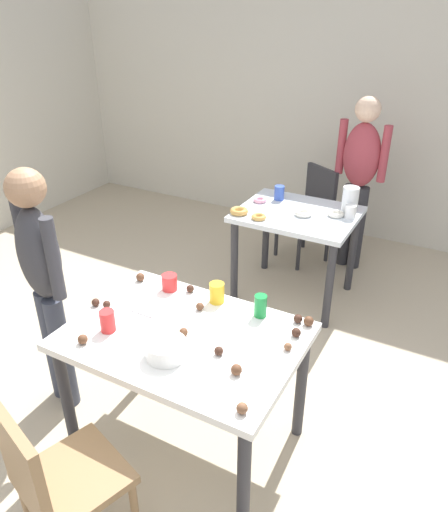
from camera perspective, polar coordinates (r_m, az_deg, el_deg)
The scene contains 36 objects.
ground_plane at distance 3.02m, azimuth -6.14°, elevation -19.38°, with size 6.40×6.40×0.00m, color tan.
wall_back at distance 5.08m, azimuth 14.57°, elevation 16.73°, with size 6.40×0.10×2.60m, color beige.
dining_table_near at distance 2.50m, azimuth -4.64°, elevation -10.84°, with size 1.15×0.82×0.75m.
dining_table_far at distance 3.88m, azimuth 8.50°, elevation 3.44°, with size 0.90×0.74×0.75m.
chair_near_table at distance 2.27m, azimuth -19.26°, elevation -23.31°, with size 0.50×0.50×0.87m.
chair_far_table at distance 4.59m, azimuth 10.11°, elevation 5.51°, with size 0.55×0.55×0.87m.
person_girl_near at distance 2.82m, azimuth -20.45°, elevation -2.04°, with size 0.45×0.29×1.49m.
person_adult_far at distance 4.37m, azimuth 15.62°, elevation 9.67°, with size 0.46×0.25×1.53m.
mixing_bowl at distance 2.29m, azimuth -6.81°, elevation -10.77°, with size 0.19×0.19×0.08m, color white.
soda_can at distance 2.53m, azimuth 4.30°, elevation -5.84°, with size 0.07×0.07×0.12m, color #198438.
fork_near at distance 2.59m, azimuth -9.27°, elevation -6.77°, with size 0.17×0.02×0.01m, color silver.
cup_near_0 at distance 2.77m, azimuth -6.40°, elevation -3.08°, with size 0.09×0.09×0.09m, color red.
cup_near_1 at distance 2.49m, azimuth -13.48°, elevation -7.41°, with size 0.08×0.08×0.11m, color red.
cup_near_2 at distance 2.64m, azimuth -0.84°, elevation -4.32°, with size 0.08×0.08×0.11m, color yellow.
cake_ball_0 at distance 2.71m, azimuth -14.80°, elevation -5.28°, with size 0.04×0.04×0.04m, color #3D2319.
cake_ball_1 at distance 2.51m, azimuth 9.88°, elevation -7.53°, with size 0.05×0.05×0.05m, color brown.
cake_ball_2 at distance 2.41m, azimuth -4.77°, elevation -8.88°, with size 0.04×0.04×0.04m, color brown.
cake_ball_3 at distance 2.34m, azimuth 7.50°, elevation -10.48°, with size 0.04×0.04×0.04m, color brown.
cake_ball_4 at distance 2.68m, azimuth -13.57°, elevation -5.51°, with size 0.04×0.04×0.04m, color #3D2319.
cake_ball_5 at distance 2.59m, azimuth -2.84°, elevation -5.93°, with size 0.04×0.04×0.04m, color brown.
cake_ball_6 at distance 2.03m, azimuth 2.13°, elevation -17.39°, with size 0.05×0.05×0.05m, color brown.
cake_ball_7 at distance 2.52m, azimuth 8.66°, elevation -7.27°, with size 0.05×0.05×0.05m, color #3D2319.
cake_ball_8 at distance 2.75m, azimuth -3.98°, elevation -3.83°, with size 0.04×0.04×0.04m, color #3D2319.
cake_ball_9 at distance 2.43m, azimuth 8.45°, elevation -8.85°, with size 0.05×0.05×0.05m, color #3D2319.
cake_ball_10 at distance 2.88m, azimuth -9.78°, elevation -2.45°, with size 0.05×0.05×0.05m, color brown.
cake_ball_11 at distance 2.45m, azimuth -16.22°, elevation -9.35°, with size 0.05×0.05×0.05m, color brown.
cake_ball_12 at distance 2.19m, azimuth 1.46°, elevation -13.17°, with size 0.05×0.05×0.05m, color brown.
cake_ball_13 at distance 2.29m, azimuth -0.62°, elevation -11.06°, with size 0.04×0.04×0.04m, color #3D2319.
pitcher_far at distance 3.86m, azimuth 14.55°, elevation 6.37°, with size 0.12×0.12×0.20m, color white.
cup_far_0 at distance 4.03m, azimuth 6.49°, elevation 7.36°, with size 0.08×0.08×0.12m, color #3351B2.
cup_far_1 at distance 3.78m, azimuth 14.59°, elevation 5.05°, with size 0.08×0.08×0.10m, color white.
donut_far_0 at distance 3.77m, azimuth 9.28°, elevation 5.00°, with size 0.14×0.14×0.04m, color white.
donut_far_1 at distance 3.99m, azimuth 4.22°, elevation 6.55°, with size 0.11×0.11×0.03m, color pink.
donut_far_2 at distance 3.80m, azimuth 12.96°, elevation 4.83°, with size 0.12×0.12×0.04m, color white.
donut_far_3 at distance 3.66m, azimuth 4.09°, elevation 4.59°, with size 0.11×0.11×0.03m, color gold.
donut_far_4 at distance 3.75m, azimuth 1.78°, elevation 5.28°, with size 0.14×0.14×0.04m, color gold.
Camera 1 is at (1.24, -1.64, 2.21)m, focal length 34.16 mm.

